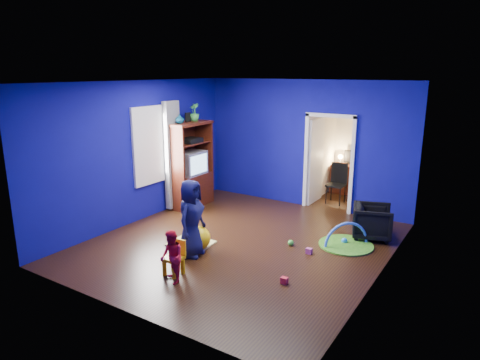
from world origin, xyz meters
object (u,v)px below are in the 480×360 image
Objects in this scene: child_navy at (191,218)px; tv_armoire at (190,165)px; toddler_red at (172,257)px; crt_tv at (191,163)px; child_black at (194,214)px; vase at (180,119)px; study_desk at (349,179)px; folding_chair at (336,184)px; play_mat at (346,245)px; hopper_ball at (198,238)px; kid_chair at (173,260)px; armchair at (372,222)px.

tv_armoire reaches higher than child_navy.
toddler_red is 3.82m from crt_tv.
vase is (-1.48, 1.44, 1.51)m from child_black.
child_black reaches higher than study_desk.
folding_chair is (0.66, 5.10, 0.05)m from toddler_red.
child_navy is 1.92× the size of crt_tv.
study_desk is at bearing -49.19° from child_black.
play_mat is (1.75, 2.74, -0.39)m from toddler_red.
hopper_ball is (-0.05, 0.25, -0.46)m from child_navy.
folding_chair is (0.00, -0.96, 0.09)m from study_desk.
child_navy is 0.86m from kid_chair.
child_black is 1.13× the size of play_mat.
crt_tv is 3.60m from kid_chair.
toddler_red reaches higher than hopper_ball.
folding_chair is at bearing 114.62° from play_mat.
vase is 3.76m from kid_chair.
child_navy is at bearing -101.30° from study_desk.
armchair is 3.84m from kid_chair.
vase is (-2.16, 2.82, 1.65)m from toddler_red.
armchair is 3.01m from study_desk.
play_mat is (2.42, 1.36, -0.54)m from child_black.
armchair reaches higher than hopper_ball.
vase reaches higher than armchair.
vase is at bearing 136.65° from hopper_ball.
tv_armoire is 2.80× the size of crt_tv.
kid_chair is 5.92m from study_desk.
tv_armoire is (-1.79, 2.20, 0.31)m from child_navy.
play_mat is at bearing 137.99° from armchair.
crt_tv is 0.80× the size of study_desk.
toddler_red is at bearing -96.26° from study_desk.
kid_chair is (1.97, -2.92, -0.77)m from crt_tv.
vase is at bearing 79.34° from armchair.
tv_armoire reaches higher than crt_tv.
tv_armoire reaches higher than folding_chair.
child_navy is at bearing 143.49° from toddler_red.
armchair is at bearing 50.97° from kid_chair.
vase is 0.29× the size of crt_tv.
tv_armoire is 3.49m from folding_chair.
play_mat is at bearing 48.68° from kid_chair.
toddler_red is 0.92× the size of study_desk.
child_black reaches higher than folding_chair.
toddler_red is (0.67, -1.38, -0.14)m from child_black.
hopper_ball is at bearing -48.14° from tv_armoire.
study_desk is at bearing 77.58° from hopper_ball.
folding_chair is (1.03, 4.18, -0.21)m from child_navy.
armchair reaches higher than kid_chair.
tv_armoire reaches higher than toddler_red.
vase reaches higher than study_desk.
vase is at bearing -140.99° from folding_chair.
folding_chair is (2.78, 1.98, -0.56)m from crt_tv.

